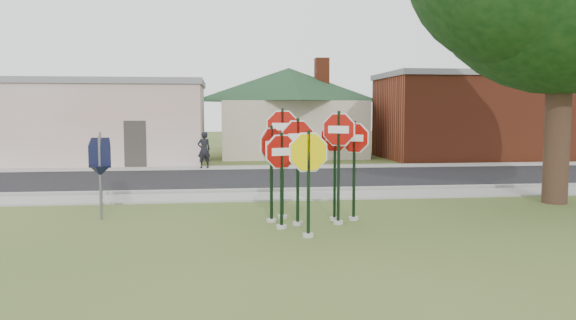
{
  "coord_description": "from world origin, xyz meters",
  "views": [
    {
      "loc": [
        -2.07,
        -11.52,
        2.66
      ],
      "look_at": [
        -0.45,
        2.0,
        1.46
      ],
      "focal_mm": 35.0,
      "sensor_mm": 36.0,
      "label": 1
    }
  ],
  "objects": [
    {
      "name": "stop_sign_yellow",
      "position": [
        -0.26,
        -0.01,
        1.45
      ],
      "size": [
        1.15,
        0.24,
        2.38
      ],
      "color": "#A39F98",
      "rests_on": "ground"
    },
    {
      "name": "curb",
      "position": [
        0.0,
        6.5,
        0.07
      ],
      "size": [
        60.0,
        0.2,
        0.14
      ],
      "primitive_type": "cube",
      "color": "gray",
      "rests_on": "ground"
    },
    {
      "name": "stop_sign_back_left",
      "position": [
        -0.56,
        2.14,
        1.79
      ],
      "size": [
        1.09,
        0.24,
        2.83
      ],
      "color": "#A39F98",
      "rests_on": "ground"
    },
    {
      "name": "road",
      "position": [
        0.0,
        10.0,
        0.02
      ],
      "size": [
        60.0,
        7.0,
        0.04
      ],
      "primitive_type": "cube",
      "color": "black",
      "rests_on": "ground"
    },
    {
      "name": "sidewalk_near",
      "position": [
        0.0,
        5.5,
        0.03
      ],
      "size": [
        60.0,
        1.6,
        0.06
      ],
      "primitive_type": "cube",
      "color": "gray",
      "rests_on": "ground"
    },
    {
      "name": "route_sign_row",
      "position": [
        -5.4,
        4.5,
        1.22
      ],
      "size": [
        1.43,
        4.63,
        2.0
      ],
      "color": "#59595E",
      "rests_on": "ground"
    },
    {
      "name": "building_house",
      "position": [
        2.0,
        22.0,
        3.65
      ],
      "size": [
        11.6,
        11.6,
        6.2
      ],
      "color": "#BCB095",
      "rests_on": "ground"
    },
    {
      "name": "ground",
      "position": [
        0.0,
        0.0,
        0.0
      ],
      "size": [
        120.0,
        120.0,
        0.0
      ],
      "primitive_type": "plane",
      "color": "#3C511E",
      "rests_on": "ground"
    },
    {
      "name": "bg_tree_right",
      "position": [
        22.0,
        26.0,
        5.58
      ],
      "size": [
        5.6,
        5.6,
        8.4
      ],
      "color": "black",
      "rests_on": "ground"
    },
    {
      "name": "stop_sign_left",
      "position": [
        -0.72,
        0.93,
        1.39
      ],
      "size": [
        1.02,
        0.37,
        2.28
      ],
      "color": "#A39F98",
      "rests_on": "ground"
    },
    {
      "name": "stop_sign_right",
      "position": [
        0.66,
        1.27,
        1.74
      ],
      "size": [
        0.95,
        0.53,
        2.76
      ],
      "color": "#A39F98",
      "rests_on": "ground"
    },
    {
      "name": "stop_sign_far_right",
      "position": [
        1.13,
        1.69,
        1.54
      ],
      "size": [
        0.86,
        0.56,
        2.51
      ],
      "color": "#A39F98",
      "rests_on": "ground"
    },
    {
      "name": "building_stucco",
      "position": [
        -9.0,
        18.0,
        2.15
      ],
      "size": [
        12.2,
        6.2,
        4.2
      ],
      "color": "beige",
      "rests_on": "ground"
    },
    {
      "name": "sidewalk_far",
      "position": [
        0.0,
        14.3,
        0.03
      ],
      "size": [
        60.0,
        1.6,
        0.06
      ],
      "primitive_type": "cube",
      "color": "gray",
      "rests_on": "ground"
    },
    {
      "name": "building_brick",
      "position": [
        12.0,
        18.5,
        2.4
      ],
      "size": [
        10.2,
        6.2,
        4.75
      ],
      "color": "maroon",
      "rests_on": "ground"
    },
    {
      "name": "stop_sign_center",
      "position": [
        -0.31,
        1.26,
        1.62
      ],
      "size": [
        1.06,
        0.31,
        2.6
      ],
      "color": "#A39F98",
      "rests_on": "ground"
    },
    {
      "name": "stop_sign_back_right",
      "position": [
        0.66,
        1.71,
        1.54
      ],
      "size": [
        0.99,
        0.24,
        2.52
      ],
      "color": "#A39F98",
      "rests_on": "ground"
    },
    {
      "name": "pedestrian",
      "position": [
        -2.83,
        14.07,
        0.89
      ],
      "size": [
        0.7,
        0.58,
        1.66
      ],
      "primitive_type": "imported",
      "rotation": [
        0.0,
        0.0,
        3.48
      ],
      "color": "black",
      "rests_on": "sidewalk_far"
    },
    {
      "name": "stop_sign_far_left",
      "position": [
        -0.88,
        1.69,
        1.5
      ],
      "size": [
        0.77,
        0.85,
        2.43
      ],
      "color": "#A39F98",
      "rests_on": "ground"
    }
  ]
}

